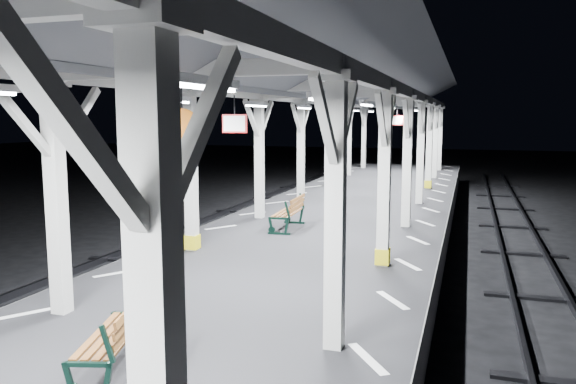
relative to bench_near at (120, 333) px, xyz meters
The scene contains 9 objects.
ground 3.61m from the bench_near, 88.02° to the left, with size 120.00×120.00×0.00m, color black.
platform 3.44m from the bench_near, 88.02° to the left, with size 6.00×50.00×1.00m, color black.
hazard_stripes_left 4.07m from the bench_near, 125.20° to the left, with size 1.00×48.00×0.01m, color silver.
hazard_stripes_right 4.21m from the bench_near, 52.23° to the left, with size 1.00×48.00×0.01m, color silver.
track_left 6.05m from the bench_near, 145.88° to the left, with size 2.20×60.00×0.16m.
track_right 6.24m from the bench_near, 32.91° to the left, with size 2.20×60.00×0.16m.
canopy 4.55m from the bench_near, 87.99° to the left, with size 5.40×49.00×4.65m.
bench_near is the anchor object (origin of this frame).
bench_mid 8.10m from the bench_near, 94.20° to the left, with size 0.65×1.55×0.83m.
Camera 1 is at (3.47, -8.39, 3.80)m, focal length 35.00 mm.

